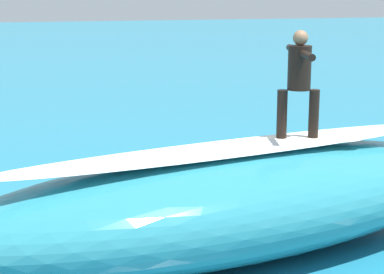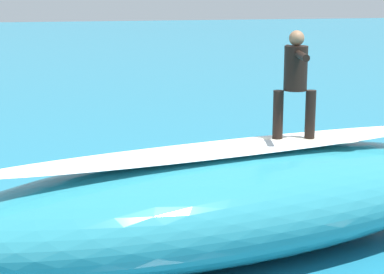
{
  "view_description": "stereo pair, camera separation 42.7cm",
  "coord_description": "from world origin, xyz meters",
  "px_view_note": "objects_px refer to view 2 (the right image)",
  "views": [
    {
      "loc": [
        3.68,
        12.17,
        3.99
      ],
      "look_at": [
        0.81,
        0.44,
        1.26
      ],
      "focal_mm": 64.74,
      "sensor_mm": 36.0,
      "label": 1
    },
    {
      "loc": [
        3.26,
        12.26,
        3.99
      ],
      "look_at": [
        0.81,
        0.44,
        1.26
      ],
      "focal_mm": 64.74,
      "sensor_mm": 36.0,
      "label": 2
    }
  ],
  "objects_px": {
    "surfboard_riding": "(293,141)",
    "surfboard_paddling": "(119,175)",
    "surfer_riding": "(295,76)",
    "surfer_paddling": "(120,165)"
  },
  "relations": [
    {
      "from": "surfboard_riding",
      "to": "surfboard_paddling",
      "type": "xyz_separation_m",
      "value": [
        2.26,
        -4.26,
        -1.58
      ]
    },
    {
      "from": "surfboard_riding",
      "to": "surfer_riding",
      "type": "height_order",
      "value": "surfer_riding"
    },
    {
      "from": "surfboard_riding",
      "to": "surfer_paddling",
      "type": "distance_m",
      "value": 5.11
    },
    {
      "from": "surfer_paddling",
      "to": "surfer_riding",
      "type": "bearing_deg",
      "value": 48.88
    },
    {
      "from": "surfboard_riding",
      "to": "surfer_paddling",
      "type": "bearing_deg",
      "value": -53.36
    },
    {
      "from": "surfer_riding",
      "to": "surfer_paddling",
      "type": "bearing_deg",
      "value": -53.36
    },
    {
      "from": "surfboard_paddling",
      "to": "surfboard_riding",
      "type": "bearing_deg",
      "value": 50.03
    },
    {
      "from": "surfer_riding",
      "to": "surfer_paddling",
      "type": "distance_m",
      "value": 5.46
    },
    {
      "from": "surfboard_riding",
      "to": "surfer_riding",
      "type": "distance_m",
      "value": 0.99
    },
    {
      "from": "surfer_riding",
      "to": "surfboard_paddling",
      "type": "bearing_deg",
      "value": -52.21
    }
  ]
}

